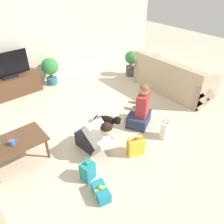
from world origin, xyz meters
name	(u,v)px	position (x,y,z in m)	size (l,w,h in m)	color
ground_plane	(95,127)	(0.00, 0.00, 0.00)	(16.00, 16.00, 0.00)	beige
wall_back	(30,35)	(0.00, 2.63, 1.30)	(8.40, 0.06, 2.60)	beige
sofa_right	(172,79)	(2.42, -0.01, 0.31)	(0.85, 1.99, 0.87)	tan
coffee_table	(15,144)	(-1.51, 0.09, 0.39)	(0.96, 0.59, 0.44)	brown
tv_console	(13,86)	(-0.77, 2.36, 0.24)	(1.32, 0.40, 0.49)	brown
tv	(7,67)	(-0.77, 2.36, 0.76)	(1.00, 0.20, 0.61)	black
potted_plant_corner_right	(131,62)	(2.27, 1.33, 0.41)	(0.36, 0.36, 0.72)	#4C4C51
potted_plant_back_right	(50,69)	(0.24, 2.31, 0.45)	(0.44, 0.44, 0.73)	#336B84
person_kneeling	(96,137)	(-0.39, -0.57, 0.35)	(0.39, 0.79, 0.78)	#23232D
person_sitting	(140,110)	(0.78, -0.49, 0.34)	(0.65, 0.61, 0.92)	#283351
dog	(109,121)	(0.15, -0.26, 0.24)	(0.37, 0.50, 0.36)	black
gift_box_a	(101,192)	(-0.87, -1.33, 0.09)	(0.25, 0.36, 0.22)	teal
gift_box_b	(135,146)	(0.10, -1.04, 0.16)	(0.32, 0.25, 0.38)	yellow
gift_box_c	(88,171)	(-0.83, -0.94, 0.16)	(0.23, 0.21, 0.36)	teal
gift_bag_a	(165,130)	(0.84, -1.08, 0.18)	(0.21, 0.15, 0.37)	white
mug	(12,142)	(-1.55, 0.03, 0.48)	(0.12, 0.08, 0.09)	#386BAD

